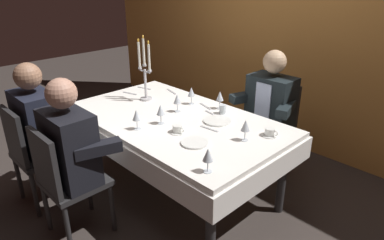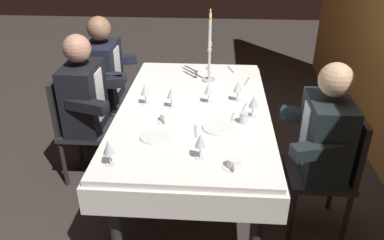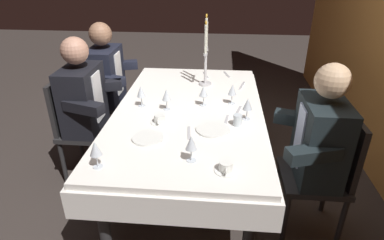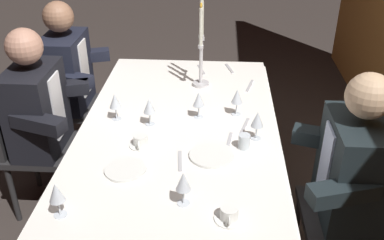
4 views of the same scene
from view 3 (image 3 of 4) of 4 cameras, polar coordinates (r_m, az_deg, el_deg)
ground_plane at (r=2.86m, az=-0.55°, el=-11.62°), size 12.00×12.00×0.00m
dining_table at (r=2.51m, az=-0.62°, el=-0.52°), size 1.94×1.14×0.74m
candelabra at (r=2.85m, az=2.43°, el=11.00°), size 0.19×0.11×0.62m
dinner_plate_0 at (r=2.17m, az=3.73°, el=-1.64°), size 0.23×0.23×0.01m
dinner_plate_1 at (r=2.08m, az=-7.76°, el=-3.13°), size 0.20×0.20×0.01m
wine_glass_0 at (r=2.52m, az=7.12°, el=5.24°), size 0.07×0.07×0.16m
wine_glass_1 at (r=1.80m, az=-0.13°, el=-4.14°), size 0.07×0.07×0.16m
wine_glass_2 at (r=1.82m, az=-16.64°, el=-4.97°), size 0.07×0.07×0.16m
wine_glass_3 at (r=2.41m, az=-4.53°, el=4.32°), size 0.07×0.07×0.16m
wine_glass_4 at (r=2.29m, az=9.76°, el=2.68°), size 0.07×0.07×0.16m
wine_glass_5 at (r=2.50m, az=-8.97°, el=4.85°), size 0.07×0.07×0.16m
wine_glass_6 at (r=2.48m, az=2.04°, el=5.02°), size 0.07×0.07×0.16m
water_tumbler_0 at (r=2.23m, az=8.02°, el=-0.01°), size 0.06×0.06×0.08m
coffee_cup_0 at (r=2.26m, az=-5.73°, el=0.11°), size 0.13×0.12×0.06m
coffee_cup_1 at (r=1.77m, az=5.99°, el=-8.27°), size 0.13×0.12×0.06m
fork_0 at (r=3.17m, az=2.41°, el=7.92°), size 0.17×0.07×0.01m
spoon_1 at (r=2.30m, az=6.04°, el=-0.10°), size 0.17×0.04×0.01m
knife_2 at (r=2.94m, az=8.78°, el=6.01°), size 0.19×0.07×0.01m
fork_3 at (r=3.20m, az=6.13°, el=7.96°), size 0.17×0.07×0.01m
fork_4 at (r=2.13m, az=-0.52°, el=-2.27°), size 0.17×0.04×0.01m
knife_5 at (r=2.44m, az=8.07°, el=1.52°), size 0.19×0.07×0.01m
seated_diner_0 at (r=3.29m, az=-15.05°, el=7.61°), size 0.63×0.48×1.24m
seated_diner_1 at (r=2.79m, az=-18.78°, el=3.53°), size 0.63×0.48×1.24m
seated_diner_2 at (r=2.22m, az=21.77°, el=-3.31°), size 0.63×0.48×1.24m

